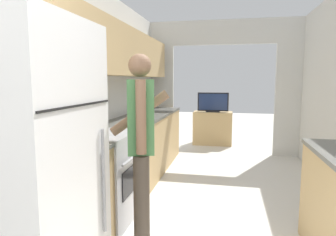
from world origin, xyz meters
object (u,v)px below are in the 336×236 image
at_px(refrigerator, 26,168).
at_px(range_oven, 101,177).
at_px(tv_cabinet, 213,128).
at_px(television, 213,102).
at_px(person, 141,146).

relative_size(refrigerator, range_oven, 1.71).
relative_size(range_oven, tv_cabinet, 1.23).
bearing_deg(range_oven, tv_cabinet, 77.21).
bearing_deg(television, person, -94.78).
bearing_deg(refrigerator, person, 58.88).
relative_size(refrigerator, tv_cabinet, 2.11).
xyz_separation_m(refrigerator, person, (0.47, 0.78, -0.02)).
xyz_separation_m(range_oven, television, (0.87, 3.81, 0.47)).
height_order(range_oven, person, person).
xyz_separation_m(person, tv_cabinet, (0.35, 4.21, -0.50)).
bearing_deg(person, range_oven, 36.38).
distance_m(refrigerator, television, 5.02).
height_order(range_oven, tv_cabinet, range_oven).
xyz_separation_m(tv_cabinet, television, (-0.00, -0.04, 0.56)).
height_order(person, television, person).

